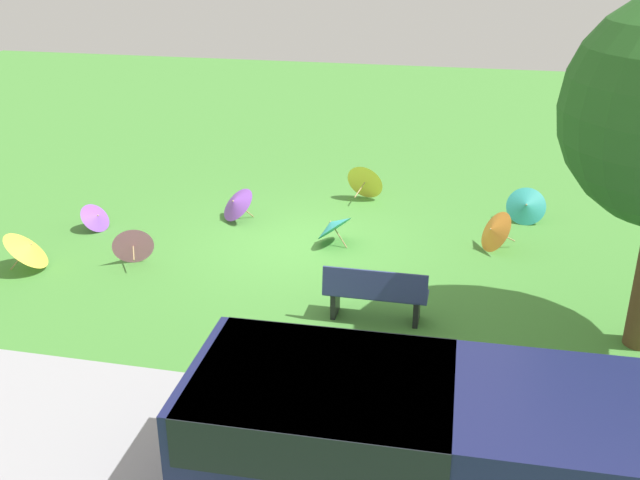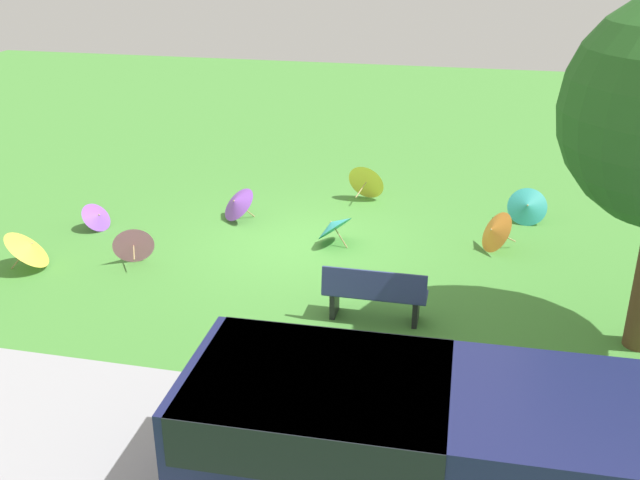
% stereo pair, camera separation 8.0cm
% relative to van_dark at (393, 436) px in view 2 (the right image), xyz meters
% --- Properties ---
extents(ground, '(40.00, 40.00, 0.00)m').
position_rel_van_dark_xyz_m(ground, '(2.56, -6.50, -0.91)').
color(ground, '#478C38').
extents(road_strip, '(40.00, 3.83, 0.01)m').
position_rel_van_dark_xyz_m(road_strip, '(2.56, 0.04, -0.91)').
color(road_strip, '#9E9EA3').
rests_on(road_strip, ground).
extents(van_dark, '(4.64, 2.21, 1.53)m').
position_rel_van_dark_xyz_m(van_dark, '(0.00, 0.00, 0.00)').
color(van_dark, '#191E4C').
rests_on(van_dark, ground).
extents(park_bench, '(1.60, 0.48, 0.90)m').
position_rel_van_dark_xyz_m(park_bench, '(0.77, -3.87, -0.45)').
color(park_bench, navy).
rests_on(park_bench, ground).
extents(parasol_teal_0, '(0.92, 0.97, 0.70)m').
position_rel_van_dark_xyz_m(parasol_teal_0, '(2.00, -6.64, -0.52)').
color(parasol_teal_0, tan).
rests_on(parasol_teal_0, ground).
extents(parasol_purple_0, '(0.66, 0.75, 0.56)m').
position_rel_van_dark_xyz_m(parasol_purple_0, '(6.78, -6.34, -0.63)').
color(parasol_purple_0, tan).
rests_on(parasol_purple_0, ground).
extents(parasol_yellow_0, '(0.94, 0.92, 0.86)m').
position_rel_van_dark_xyz_m(parasol_yellow_0, '(1.76, -9.33, -0.48)').
color(parasol_yellow_0, tan).
rests_on(parasol_yellow_0, ground).
extents(parasol_teal_1, '(0.82, 0.73, 0.75)m').
position_rel_van_dark_xyz_m(parasol_teal_1, '(-1.67, -8.57, -0.54)').
color(parasol_teal_1, tan).
rests_on(parasol_teal_1, ground).
extents(parasol_pink_0, '(0.81, 0.74, 0.75)m').
position_rel_van_dark_xyz_m(parasol_pink_0, '(5.35, -5.03, -0.53)').
color(parasol_pink_0, tan).
rests_on(parasol_pink_0, ground).
extents(parasol_yellow_1, '(1.01, 1.08, 0.78)m').
position_rel_van_dark_xyz_m(parasol_yellow_1, '(7.04, -4.40, -0.49)').
color(parasol_yellow_1, tan).
rests_on(parasol_yellow_1, ground).
extents(parasol_purple_1, '(1.02, 1.03, 0.73)m').
position_rel_van_dark_xyz_m(parasol_purple_1, '(4.19, -7.40, -0.52)').
color(parasol_purple_1, tan).
rests_on(parasol_purple_1, ground).
extents(parasol_orange_2, '(0.84, 0.96, 0.78)m').
position_rel_van_dark_xyz_m(parasol_orange_2, '(-1.01, -7.03, -0.52)').
color(parasol_orange_2, tan).
rests_on(parasol_orange_2, ground).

